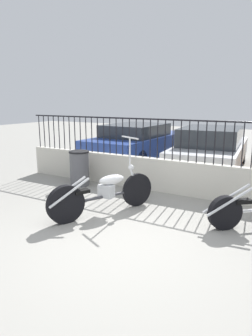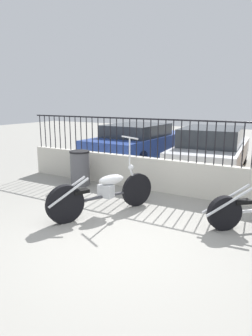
# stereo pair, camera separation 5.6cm
# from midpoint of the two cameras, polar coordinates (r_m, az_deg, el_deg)

# --- Properties ---
(ground_plane) EXTENTS (40.00, 40.00, 0.00)m
(ground_plane) POSITION_cam_midpoint_polar(r_m,az_deg,el_deg) (4.63, -2.27, -13.99)
(ground_plane) COLOR gray
(low_wall) EXTENTS (8.65, 0.18, 0.77)m
(low_wall) POSITION_cam_midpoint_polar(r_m,az_deg,el_deg) (6.84, 9.88, -1.81)
(low_wall) COLOR beige
(low_wall) RESTS_ON ground_plane
(fence_railing) EXTENTS (8.65, 0.04, 0.92)m
(fence_railing) POSITION_cam_midpoint_polar(r_m,az_deg,el_deg) (6.66, 10.20, 6.36)
(fence_railing) COLOR black
(fence_railing) RESTS_ON low_wall
(motorcycle_dark_grey) EXTENTS (1.08, 2.02, 1.42)m
(motorcycle_dark_grey) POSITION_cam_midpoint_polar(r_m,az_deg,el_deg) (5.53, -5.43, -4.86)
(motorcycle_dark_grey) COLOR black
(motorcycle_dark_grey) RESTS_ON ground_plane
(trash_bin) EXTENTS (0.50, 0.50, 0.87)m
(trash_bin) POSITION_cam_midpoint_polar(r_m,az_deg,el_deg) (7.53, -9.06, -0.02)
(trash_bin) COLOR #56565B
(trash_bin) RESTS_ON ground_plane
(car_blue) EXTENTS (2.02, 4.61, 1.29)m
(car_blue) POSITION_cam_midpoint_polar(r_m,az_deg,el_deg) (10.47, 2.14, 4.99)
(car_blue) COLOR black
(car_blue) RESTS_ON ground_plane
(car_silver) EXTENTS (2.16, 4.72, 1.31)m
(car_silver) POSITION_cam_midpoint_polar(r_m,az_deg,el_deg) (9.44, 15.73, 3.63)
(car_silver) COLOR black
(car_silver) RESTS_ON ground_plane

